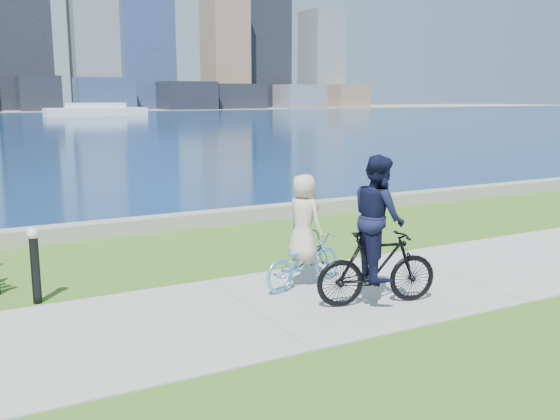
{
  "coord_description": "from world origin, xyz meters",
  "views": [
    {
      "loc": [
        -3.93,
        -8.16,
        3.24
      ],
      "look_at": [
        1.54,
        1.99,
        1.1
      ],
      "focal_mm": 40.0,
      "sensor_mm": 36.0,
      "label": 1
    }
  ],
  "objects": [
    {
      "name": "concrete_path",
      "position": [
        0.0,
        0.0,
        0.01
      ],
      "size": [
        80.0,
        3.5,
        0.02
      ],
      "primitive_type": "cube",
      "color": "gray",
      "rests_on": "ground"
    },
    {
      "name": "seawall",
      "position": [
        0.0,
        6.2,
        0.17
      ],
      "size": [
        90.0,
        0.5,
        0.35
      ],
      "primitive_type": "cube",
      "color": "gray",
      "rests_on": "ground"
    },
    {
      "name": "ferry_far",
      "position": [
        16.57,
        87.86,
        0.82
      ],
      "size": [
        14.61,
        4.17,
        1.98
      ],
      "color": "silver",
      "rests_on": "ground"
    },
    {
      "name": "ground",
      "position": [
        0.0,
        0.0,
        0.0
      ],
      "size": [
        320.0,
        320.0,
        0.0
      ],
      "primitive_type": "plane",
      "color": "#335C18",
      "rests_on": "ground"
    },
    {
      "name": "bollard_lamp",
      "position": [
        -2.84,
        1.94,
        0.7
      ],
      "size": [
        0.2,
        0.2,
        1.23
      ],
      "color": "black",
      "rests_on": "ground"
    },
    {
      "name": "cyclist_man",
      "position": [
        1.8,
        -0.69,
        1.0
      ],
      "size": [
        1.03,
        2.01,
        2.34
      ],
      "rotation": [
        0.0,
        0.0,
        1.31
      ],
      "color": "black",
      "rests_on": "ground"
    },
    {
      "name": "cyclist_woman",
      "position": [
        1.28,
        0.66,
        0.73
      ],
      "size": [
        1.02,
        1.81,
        1.92
      ],
      "rotation": [
        0.0,
        0.0,
        1.83
      ],
      "color": "#59A7DA",
      "rests_on": "ground"
    }
  ]
}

